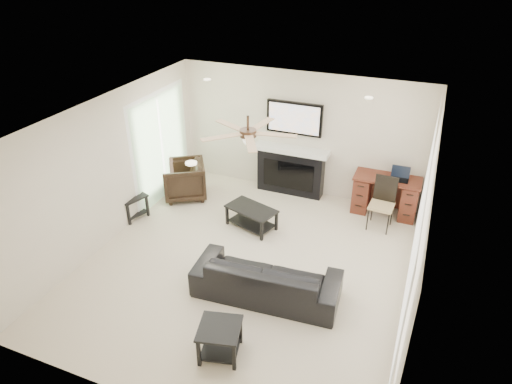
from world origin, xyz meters
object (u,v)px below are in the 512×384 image
sofa (267,278)px  fireplace_unit (291,150)px  coffee_table (251,218)px  desk (385,196)px  armchair (184,180)px

sofa → fireplace_unit: bearing=-81.9°
coffee_table → fireplace_unit: bearing=99.2°
sofa → desk: desk is taller
fireplace_unit → desk: size_ratio=1.57×
armchair → desk: size_ratio=0.68×
desk → sofa: bearing=-112.8°
sofa → armchair: armchair is taller
armchair → coffee_table: 1.80m
sofa → fireplace_unit: 3.26m
sofa → fireplace_unit: size_ratio=1.12×
fireplace_unit → desk: (1.93, -0.11, -0.57)m
sofa → armchair: (-2.60, 2.15, 0.07)m
sofa → desk: bearing=-116.8°
sofa → desk: (1.26, 3.01, 0.07)m
coffee_table → fireplace_unit: (0.23, 1.52, 0.75)m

